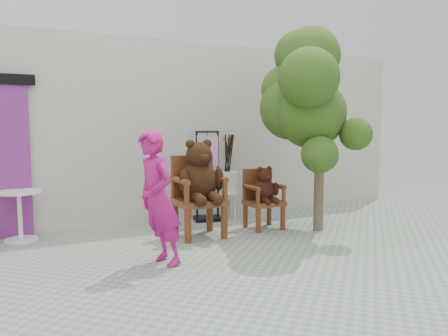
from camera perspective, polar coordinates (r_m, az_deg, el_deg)
name	(u,v)px	position (r m, az deg, el deg)	size (l,w,h in m)	color
ground_plane	(265,261)	(5.33, 5.42, -12.01)	(60.00, 60.00, 0.00)	gray
back_wall	(175,131)	(7.89, -6.47, 4.78)	(9.00, 1.00, 3.00)	#BBB9AF
chair_big	(199,182)	(6.28, -3.32, -1.80)	(0.67, 0.74, 1.41)	#4B2410
chair_small	(263,192)	(6.83, 5.15, -3.11)	(0.53, 0.53, 0.98)	#4B2410
person	(159,199)	(5.02, -8.53, -4.01)	(0.57, 0.37, 1.55)	#B21572
cafe_table	(20,210)	(6.72, -25.13, -4.96)	(0.60, 0.60, 0.70)	white
display_stand	(208,186)	(7.37, -2.16, -2.39)	(0.52, 0.44, 1.51)	black
stool_bucket	(229,181)	(7.54, 0.62, -1.76)	(0.32, 0.32, 1.45)	white
tree	(305,96)	(6.69, 10.53, 9.27)	(1.56, 1.74, 3.08)	#473A2B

